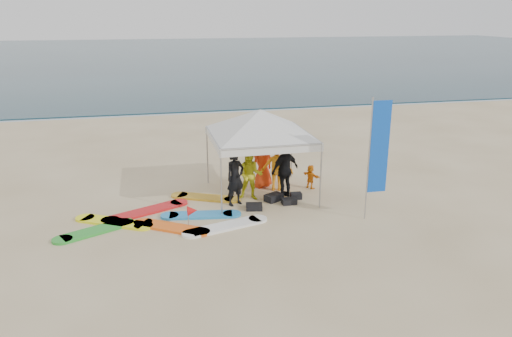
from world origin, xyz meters
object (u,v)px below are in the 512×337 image
Objects in this scene: canopy_tent at (260,110)px; person_black_b at (285,170)px; person_yellow at (250,175)px; person_orange_b at (263,163)px; person_black_a at (235,178)px; person_seated at (311,177)px; feather_flag at (378,149)px; surfboard_spread at (167,218)px; marker_pennant at (192,211)px; person_orange_a at (277,165)px.

person_black_b is at bearing -27.62° from canopy_tent.
person_orange_b reaches higher than person_yellow.
person_black_a is 2.97m from person_seated.
person_orange_b is at bearing 42.87° from person_seated.
canopy_tent is 3.93m from feather_flag.
canopy_tent is (-0.25, -0.72, 1.98)m from person_orange_b.
person_orange_b is 0.40× the size of canopy_tent.
canopy_tent is at bearing 67.43° from person_seated.
canopy_tent reaches higher than person_black_b.
person_yellow is at bearing 144.40° from feather_flag.
feather_flag is 0.64× the size of surfboard_spread.
person_black_a is at bearing 43.99° from marker_pennant.
person_seated is (1.57, -0.51, -0.46)m from person_orange_b.
feather_flag reaches higher than person_orange_a.
person_yellow reaches higher than person_seated.
person_seated is at bearing 6.45° from canopy_tent.
canopy_tent is (0.41, 0.37, 2.03)m from person_yellow.
person_black_b is 1.34m from person_seated.
person_seated is 5.24m from surfboard_spread.
canopy_tent reaches higher than person_orange_b.
person_black_a is 1.01× the size of person_orange_b.
marker_pennant is at bearing 89.77° from person_seated.
person_yellow is 2.34m from person_seated.
feather_flag is (2.07, -2.28, 1.19)m from person_black_b.
canopy_tent is (0.97, 0.70, 1.97)m from person_black_a.
person_seated is (2.23, 0.57, -0.40)m from person_yellow.
person_yellow is 0.89× the size of person_black_b.
feather_flag is at bearing 169.76° from person_seated.
person_orange_a is 0.71m from person_black_b.
person_seated is 0.23× the size of feather_flag.
person_black_b is at bearing -15.80° from person_black_a.
person_yellow is 0.94× the size of person_orange_b.
person_orange_b is at bearing 46.58° from marker_pennant.
person_orange_a is 0.98× the size of person_orange_b.
person_seated is at bearing -8.47° from person_black_a.
person_orange_b is 1.71m from person_seated.
person_black_a reaches higher than person_orange_a.
person_orange_a is at bearing 125.72° from feather_flag.
person_black_a is 4.41m from feather_flag.
person_black_a is at bearing 48.67° from person_orange_a.
canopy_tent is 1.21× the size of feather_flag.
person_black_b is 4.11m from surfboard_spread.
person_orange_a is 0.31× the size of surfboard_spread.
feather_flag is 5.52m from marker_pennant.
person_yellow is at bearing 41.00° from marker_pennant.
person_orange_a reaches higher than marker_pennant.
surfboard_spread is (-3.80, -1.74, -0.83)m from person_orange_a.
feather_flag is at bearing -43.59° from canopy_tent.
person_orange_b is at bearing -92.48° from person_black_b.
person_black_b is at bearing 15.74° from person_yellow.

